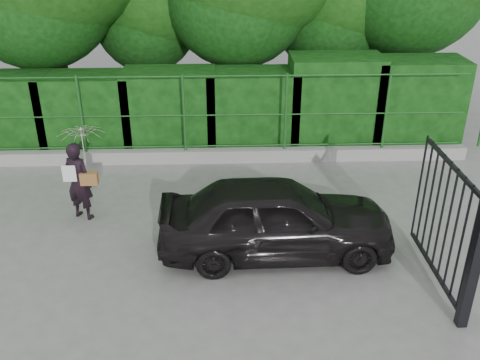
{
  "coord_description": "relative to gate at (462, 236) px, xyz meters",
  "views": [
    {
      "loc": [
        1.27,
        -6.96,
        5.23
      ],
      "look_at": [
        1.55,
        1.3,
        1.1
      ],
      "focal_mm": 40.0,
      "sensor_mm": 36.0,
      "label": 1
    }
  ],
  "objects": [
    {
      "name": "ground",
      "position": [
        -4.6,
        0.72,
        -1.19
      ],
      "size": [
        80.0,
        80.0,
        0.0
      ],
      "primitive_type": "plane",
      "color": "gray"
    },
    {
      "name": "kerb",
      "position": [
        -4.6,
        5.22,
        -1.04
      ],
      "size": [
        14.0,
        0.25,
        0.3
      ],
      "primitive_type": "cube",
      "color": "#9E9E99",
      "rests_on": "ground"
    },
    {
      "name": "fence",
      "position": [
        -4.38,
        5.22,
        0.01
      ],
      "size": [
        14.13,
        0.06,
        1.8
      ],
      "color": "#205820",
      "rests_on": "kerb"
    },
    {
      "name": "hedge",
      "position": [
        -4.48,
        6.22,
        -0.18
      ],
      "size": [
        14.2,
        1.2,
        2.23
      ],
      "color": "black",
      "rests_on": "ground"
    },
    {
      "name": "gate",
      "position": [
        0.0,
        0.0,
        0.0
      ],
      "size": [
        0.22,
        2.33,
        2.36
      ],
      "color": "black",
      "rests_on": "ground"
    },
    {
      "name": "woman",
      "position": [
        -5.93,
        2.78,
        -0.0
      ],
      "size": [
        0.9,
        0.85,
        1.82
      ],
      "color": "black",
      "rests_on": "ground"
    },
    {
      "name": "car",
      "position": [
        -2.46,
        1.46,
        -0.52
      ],
      "size": [
        3.96,
        1.67,
        1.34
      ],
      "primitive_type": "imported",
      "rotation": [
        0.0,
        0.0,
        1.59
      ],
      "color": "black",
      "rests_on": "ground"
    }
  ]
}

